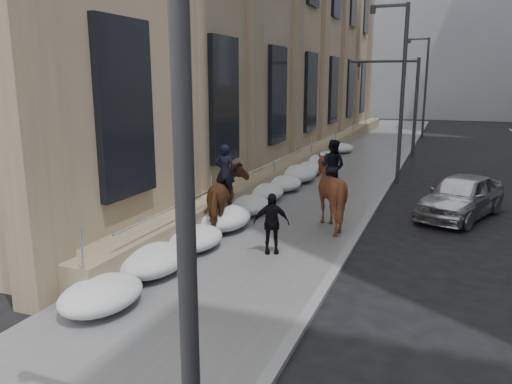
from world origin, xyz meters
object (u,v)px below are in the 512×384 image
mounted_horse_right (330,189)px  pedestrian (271,223)px  mounted_horse_left (228,196)px  car_silver (461,196)px

mounted_horse_right → pedestrian: (-0.88, -3.11, -0.37)m
mounted_horse_left → pedestrian: 2.52m
mounted_horse_right → pedestrian: mounted_horse_right is taller
mounted_horse_left → pedestrian: size_ratio=1.60×
mounted_horse_left → mounted_horse_right: bearing=-165.2°
mounted_horse_left → car_silver: size_ratio=0.59×
car_silver → mounted_horse_left: bearing=-124.5°
mounted_horse_right → car_silver: size_ratio=0.61×
mounted_horse_left → pedestrian: mounted_horse_left is taller
mounted_horse_left → pedestrian: bearing=128.2°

